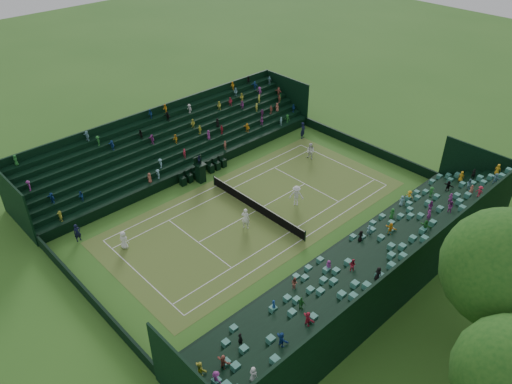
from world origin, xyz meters
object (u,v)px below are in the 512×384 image
at_px(tennis_net, 256,206).
at_px(player_near_east, 246,218).
at_px(umpire_chair, 200,170).
at_px(player_near_west, 124,240).
at_px(player_far_east, 296,196).
at_px(player_far_west, 311,151).

distance_m(tennis_net, player_near_east, 2.63).
bearing_deg(umpire_chair, tennis_net, 4.29).
height_order(player_near_west, player_near_east, player_near_east).
xyz_separation_m(player_near_east, player_far_east, (0.58, 5.56, -0.00)).
bearing_deg(player_near_west, umpire_chair, -95.43).
distance_m(player_near_west, player_near_east, 9.91).
bearing_deg(tennis_net, player_far_west, 105.38).
xyz_separation_m(player_near_east, player_far_west, (-4.03, 12.68, -0.10)).
distance_m(tennis_net, umpire_chair, 7.20).
height_order(player_near_west, player_far_east, player_far_east).
xyz_separation_m(tennis_net, player_far_west, (-2.85, 10.37, 0.36)).
distance_m(player_far_west, player_far_east, 8.48).
relative_size(umpire_chair, player_far_west, 1.63).
xyz_separation_m(player_near_west, player_far_east, (5.26, 14.30, 0.18)).
xyz_separation_m(tennis_net, player_near_west, (-3.50, -11.04, 0.28)).
bearing_deg(umpire_chair, player_near_east, -12.01).
distance_m(umpire_chair, player_far_west, 11.73).
relative_size(umpire_chair, player_near_west, 1.79).
height_order(tennis_net, player_far_east, player_far_east).
distance_m(tennis_net, player_far_east, 3.73).
relative_size(player_near_east, player_far_east, 1.00).
bearing_deg(tennis_net, player_near_west, -107.59).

